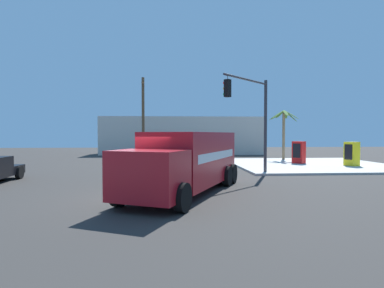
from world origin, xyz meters
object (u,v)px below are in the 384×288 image
at_px(delivery_truck, 187,161).
at_px(traffic_light_primary, 253,110).
at_px(palm_tree_far, 284,125).
at_px(vending_machine_red, 299,152).
at_px(vending_machine_blue, 352,154).
at_px(utility_pole, 143,117).

bearing_deg(delivery_truck, traffic_light_primary, 49.79).
height_order(delivery_truck, palm_tree_far, palm_tree_far).
relative_size(vending_machine_red, palm_tree_far, 0.39).
xyz_separation_m(traffic_light_primary, vending_machine_blue, (9.02, 4.69, -3.00)).
distance_m(vending_machine_red, utility_pole, 16.37).
distance_m(delivery_truck, traffic_light_primary, 7.21).
xyz_separation_m(traffic_light_primary, vending_machine_red, (5.75, 7.01, -3.00)).
bearing_deg(delivery_truck, utility_pole, 99.83).
height_order(traffic_light_primary, vending_machine_blue, traffic_light_primary).
bearing_deg(utility_pole, delivery_truck, -80.17).
relative_size(traffic_light_primary, vending_machine_red, 3.20).
bearing_deg(traffic_light_primary, vending_machine_red, 50.64).
relative_size(delivery_truck, vending_machine_blue, 4.69).
xyz_separation_m(traffic_light_primary, palm_tree_far, (5.92, 11.12, -0.55)).
bearing_deg(palm_tree_far, delivery_truck, -122.25).
bearing_deg(delivery_truck, vending_machine_red, 50.28).
distance_m(vending_machine_red, palm_tree_far, 4.78).
distance_m(palm_tree_far, utility_pole, 14.48).
bearing_deg(utility_pole, palm_tree_far, -17.24).
xyz_separation_m(delivery_truck, vending_machine_blue, (13.34, 9.81, -0.35)).
distance_m(traffic_light_primary, palm_tree_far, 12.61).
bearing_deg(palm_tree_far, utility_pole, 162.76).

